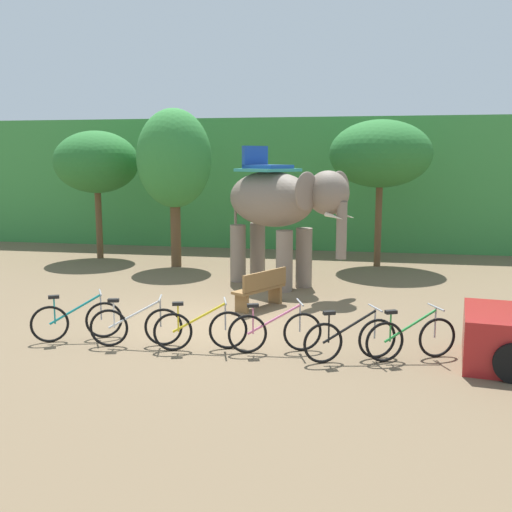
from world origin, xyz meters
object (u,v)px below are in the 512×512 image
bike_yellow (200,329)px  bike_black (350,339)px  tree_far_left (380,154)px  bike_pink (275,331)px  elephant (279,205)px  tree_center_left (174,159)px  tree_center (96,162)px  wooden_bench (261,288)px  bike_teal (77,320)px  bike_green (411,338)px  bike_white (136,326)px

bike_yellow → bike_black: size_ratio=1.05×
tree_far_left → bike_pink: size_ratio=2.83×
elephant → bike_yellow: (-0.56, -5.80, -1.82)m
tree_center_left → bike_yellow: 9.23m
bike_black → bike_yellow: bearing=178.1°
tree_center_left → bike_yellow: size_ratio=3.02×
tree_center_left → bike_black: 10.53m
elephant → bike_black: (2.13, -5.89, -1.82)m
tree_center → bike_yellow: size_ratio=2.65×
tree_far_left → elephant: 4.64m
wooden_bench → elephant: bearing=89.3°
bike_teal → bike_black: 5.18m
bike_green → wooden_bench: size_ratio=1.04×
tree_far_left → tree_center_left: bearing=-169.2°
tree_center → bike_green: 13.77m
tree_center_left → bike_white: bearing=-76.9°
tree_far_left → bike_pink: tree_far_left is taller
tree_far_left → bike_pink: bearing=-101.5°
elephant → bike_green: 6.71m
bike_black → bike_teal: bearing=177.4°
bike_pink → wooden_bench: bike_pink is taller
wooden_bench → bike_green: bearing=-44.1°
bike_teal → wooden_bench: (3.02, 3.10, 0.09)m
bike_pink → bike_black: bearing=-9.3°
bike_yellow → bike_white: bearing=179.8°
tree_far_left → bike_teal: 11.29m
tree_center_left → bike_black: tree_center_left is taller
elephant → bike_black: bearing=-70.1°
tree_center → tree_center_left: bearing=-18.6°
tree_far_left → bike_white: (-4.46, -9.35, -3.18)m
bike_white → wooden_bench: bike_white is taller
bike_yellow → bike_black: 2.69m
bike_pink → wooden_bench: (-0.82, 3.12, 0.09)m
tree_center → tree_far_left: bearing=0.9°
bike_pink → wooden_bench: size_ratio=1.09×
bike_pink → bike_white: bearing=-177.2°
tree_far_left → bike_teal: size_ratio=3.04×
tree_center → tree_far_left: tree_far_left is taller
bike_yellow → tree_center_left: bearing=111.1°
elephant → bike_yellow: 6.10m
bike_green → bike_yellow: bearing=-177.5°
tree_far_left → elephant: bearing=-126.9°
tree_center → elephant: tree_center is taller
tree_center_left → bike_yellow: tree_center_left is taller
bike_black → bike_pink: bearing=170.7°
tree_far_left → tree_center: bearing=-179.1°
tree_center_left → tree_far_left: size_ratio=1.07×
elephant → bike_white: size_ratio=2.37×
tree_center → bike_teal: (3.77, -9.05, -2.92)m
tree_center → bike_yellow: 11.50m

